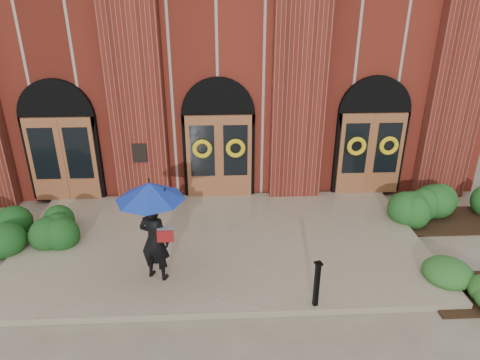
{
  "coord_description": "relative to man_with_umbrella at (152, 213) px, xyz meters",
  "views": [
    {
      "loc": [
        0.03,
        -9.02,
        5.87
      ],
      "look_at": [
        0.53,
        1.0,
        1.41
      ],
      "focal_mm": 32.0,
      "sensor_mm": 36.0,
      "label": 1
    }
  ],
  "objects": [
    {
      "name": "metal_post",
      "position": [
        3.23,
        -1.08,
        -1.05
      ],
      "size": [
        0.17,
        0.17,
        1.0
      ],
      "rotation": [
        0.0,
        0.0,
        0.27
      ],
      "color": "black",
      "rests_on": "landing"
    },
    {
      "name": "hedge_front_right",
      "position": [
        6.48,
        -0.73,
        -1.47
      ],
      "size": [
        1.45,
        1.24,
        0.51
      ],
      "primitive_type": "ellipsoid",
      "color": "#275B20",
      "rests_on": "ground"
    },
    {
      "name": "hedge_wall_left",
      "position": [
        -3.82,
        1.77,
        -1.34
      ],
      "size": [
        3.0,
        1.2,
        0.77
      ],
      "primitive_type": "ellipsoid",
      "color": "#164316",
      "rests_on": "ground"
    },
    {
      "name": "ground",
      "position": [
        1.38,
        1.27,
        -1.72
      ],
      "size": [
        90.0,
        90.0,
        0.0
      ],
      "primitive_type": "plane",
      "color": "gray",
      "rests_on": "ground"
    },
    {
      "name": "church_building",
      "position": [
        1.38,
        10.05,
        1.78
      ],
      "size": [
        16.2,
        12.53,
        7.0
      ],
      "color": "maroon",
      "rests_on": "ground"
    },
    {
      "name": "landing",
      "position": [
        1.38,
        1.42,
        -1.65
      ],
      "size": [
        10.0,
        5.3,
        0.15
      ],
      "primitive_type": "cube",
      "color": "tan",
      "rests_on": "ground"
    },
    {
      "name": "man_with_umbrella",
      "position": [
        0.0,
        0.0,
        0.0
      ],
      "size": [
        1.83,
        1.83,
        2.25
      ],
      "rotation": [
        0.0,
        0.0,
        2.76
      ],
      "color": "black",
      "rests_on": "landing"
    },
    {
      "name": "hedge_wall_right",
      "position": [
        7.92,
        2.32,
        -1.3
      ],
      "size": [
        3.31,
        1.32,
        0.85
      ],
      "primitive_type": "ellipsoid",
      "color": "#1C511D",
      "rests_on": "ground"
    }
  ]
}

